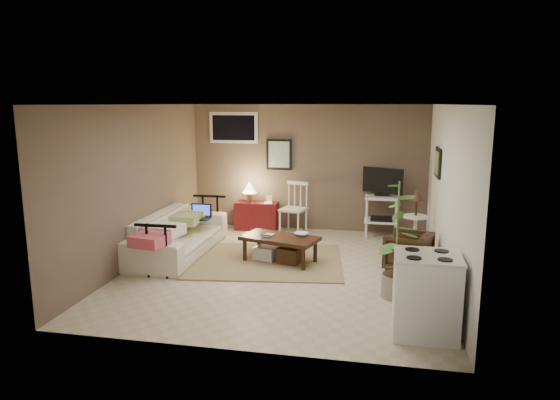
% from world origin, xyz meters
% --- Properties ---
extents(floor, '(5.00, 5.00, 0.00)m').
position_xyz_m(floor, '(0.00, 0.00, 0.00)').
color(floor, '#C1B293').
rests_on(floor, ground).
extents(art_back, '(0.50, 0.03, 0.60)m').
position_xyz_m(art_back, '(-0.55, 2.48, 1.45)').
color(art_back, black).
extents(art_right, '(0.03, 0.60, 0.45)m').
position_xyz_m(art_right, '(2.23, 1.05, 1.52)').
color(art_right, black).
extents(window, '(0.96, 0.03, 0.60)m').
position_xyz_m(window, '(-1.45, 2.48, 1.95)').
color(window, silver).
extents(rug, '(2.53, 2.14, 0.02)m').
position_xyz_m(rug, '(-0.33, 0.32, 0.01)').
color(rug, '#9A8959').
rests_on(rug, floor).
extents(coffee_table, '(1.27, 0.89, 0.43)m').
position_xyz_m(coffee_table, '(-0.12, 0.33, 0.24)').
color(coffee_table, '#341C0E').
rests_on(coffee_table, floor).
extents(sofa, '(0.68, 2.32, 0.91)m').
position_xyz_m(sofa, '(-1.80, 0.44, 0.45)').
color(sofa, beige).
rests_on(sofa, floor).
extents(sofa_pillows, '(0.45, 2.21, 0.16)m').
position_xyz_m(sofa_pillows, '(-1.74, 0.18, 0.56)').
color(sofa_pillows, '#F3DDC9').
rests_on(sofa_pillows, sofa).
extents(sofa_end_rails, '(0.62, 2.32, 0.78)m').
position_xyz_m(sofa_end_rails, '(-1.67, 0.44, 0.39)').
color(sofa_end_rails, black).
rests_on(sofa_end_rails, floor).
extents(laptop, '(0.36, 0.26, 0.24)m').
position_xyz_m(laptop, '(-1.58, 0.84, 0.59)').
color(laptop, black).
rests_on(laptop, sofa).
extents(red_console, '(0.81, 0.36, 0.94)m').
position_xyz_m(red_console, '(-0.96, 2.26, 0.32)').
color(red_console, maroon).
rests_on(red_console, floor).
extents(spindle_chair, '(0.53, 0.53, 0.96)m').
position_xyz_m(spindle_chair, '(-0.21, 2.14, 0.45)').
color(spindle_chair, silver).
rests_on(spindle_chair, floor).
extents(tv_stand, '(0.72, 0.49, 1.28)m').
position_xyz_m(tv_stand, '(1.42, 2.15, 0.68)').
color(tv_stand, silver).
rests_on(tv_stand, floor).
extents(side_table, '(0.40, 0.40, 1.08)m').
position_xyz_m(side_table, '(1.95, 1.14, 0.67)').
color(side_table, silver).
rests_on(side_table, floor).
extents(armchair, '(0.73, 0.76, 0.63)m').
position_xyz_m(armchair, '(1.80, 0.32, 0.31)').
color(armchair, black).
rests_on(armchair, floor).
extents(potted_plant, '(0.38, 0.38, 1.51)m').
position_xyz_m(potted_plant, '(1.59, -0.77, 0.80)').
color(potted_plant, gray).
rests_on(potted_plant, floor).
extents(stove, '(0.68, 0.63, 0.89)m').
position_xyz_m(stove, '(1.86, -1.76, 0.44)').
color(stove, white).
rests_on(stove, floor).
extents(bowl, '(0.21, 0.11, 0.21)m').
position_xyz_m(bowl, '(0.20, 0.43, 0.52)').
color(bowl, '#341C0E').
rests_on(bowl, coffee_table).
extents(book_table, '(0.14, 0.06, 0.20)m').
position_xyz_m(book_table, '(-0.37, 0.37, 0.51)').
color(book_table, '#341C0E').
rests_on(book_table, coffee_table).
extents(book_console, '(0.16, 0.05, 0.21)m').
position_xyz_m(book_console, '(-0.78, 2.15, 0.65)').
color(book_console, '#341C0E').
rests_on(book_console, red_console).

